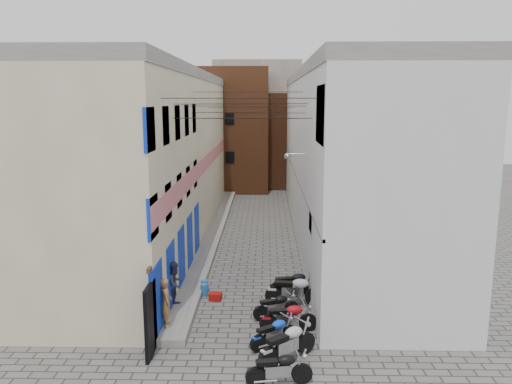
# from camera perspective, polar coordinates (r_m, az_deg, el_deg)

# --- Properties ---
(ground) EXTENTS (90.00, 90.00, 0.00)m
(ground) POSITION_cam_1_polar(r_m,az_deg,el_deg) (15.89, -2.14, -17.48)
(ground) COLOR #5E5B59
(ground) RESTS_ON ground
(plinth) EXTENTS (0.90, 26.00, 0.25)m
(plinth) POSITION_cam_1_polar(r_m,az_deg,el_deg) (28.13, -4.80, -4.64)
(plinth) COLOR slate
(plinth) RESTS_ON ground
(building_left) EXTENTS (5.10, 27.00, 9.00)m
(building_left) POSITION_cam_1_polar(r_m,az_deg,el_deg) (27.74, -11.00, 4.19)
(building_left) COLOR #BDB18E
(building_left) RESTS_ON ground
(building_right) EXTENTS (5.94, 26.00, 9.00)m
(building_right) POSITION_cam_1_polar(r_m,az_deg,el_deg) (27.48, 9.88, 4.18)
(building_right) COLOR silver
(building_right) RESTS_ON ground
(building_far_brick_left) EXTENTS (6.00, 6.00, 10.00)m
(building_far_brick_left) POSITION_cam_1_polar(r_m,az_deg,el_deg) (42.18, -2.72, 7.14)
(building_far_brick_left) COLOR brown
(building_far_brick_left) RESTS_ON ground
(building_far_brick_right) EXTENTS (5.00, 6.00, 8.00)m
(building_far_brick_right) POSITION_cam_1_polar(r_m,az_deg,el_deg) (44.20, 3.99, 5.98)
(building_far_brick_right) COLOR brown
(building_far_brick_right) RESTS_ON ground
(building_far_concrete) EXTENTS (8.00, 5.00, 11.00)m
(building_far_concrete) POSITION_cam_1_polar(r_m,az_deg,el_deg) (48.06, 0.17, 8.16)
(building_far_concrete) COLOR slate
(building_far_concrete) RESTS_ON ground
(far_shopfront) EXTENTS (2.00, 0.30, 2.40)m
(far_shopfront) POSITION_cam_1_polar(r_m,az_deg,el_deg) (39.71, -0.06, 1.43)
(far_shopfront) COLOR black
(far_shopfront) RESTS_ON ground
(overhead_wires) EXTENTS (5.80, 13.02, 1.32)m
(overhead_wires) POSITION_cam_1_polar(r_m,az_deg,el_deg) (21.67, -1.09, 9.63)
(overhead_wires) COLOR black
(overhead_wires) RESTS_ON ground
(motorcycle_a) EXTENTS (1.87, 0.85, 1.04)m
(motorcycle_a) POSITION_cam_1_polar(r_m,az_deg,el_deg) (13.92, 2.67, -19.37)
(motorcycle_a) COLOR black
(motorcycle_a) RESTS_ON ground
(motorcycle_b) EXTENTS (2.04, 1.83, 1.21)m
(motorcycle_b) POSITION_cam_1_polar(r_m,az_deg,el_deg) (15.00, 3.64, -16.68)
(motorcycle_b) COLOR #B4B4B9
(motorcycle_b) RESTS_ON ground
(motorcycle_c) EXTENTS (1.71, 1.44, 0.99)m
(motorcycle_c) POSITION_cam_1_polar(r_m,az_deg,el_deg) (15.80, 2.07, -15.63)
(motorcycle_c) COLOR blue
(motorcycle_c) RESTS_ON ground
(motorcycle_d) EXTENTS (1.95, 0.80, 1.10)m
(motorcycle_d) POSITION_cam_1_polar(r_m,az_deg,el_deg) (16.70, 3.71, -13.94)
(motorcycle_d) COLOR #A40B16
(motorcycle_d) RESTS_ON ground
(motorcycle_e) EXTENTS (1.77, 1.12, 0.98)m
(motorcycle_e) POSITION_cam_1_polar(r_m,az_deg,el_deg) (17.64, 2.33, -12.76)
(motorcycle_e) COLOR black
(motorcycle_e) RESTS_ON ground
(motorcycle_f) EXTENTS (2.21, 0.91, 1.25)m
(motorcycle_f) POSITION_cam_1_polar(r_m,az_deg,el_deg) (18.67, 4.39, -10.98)
(motorcycle_f) COLOR silver
(motorcycle_f) RESTS_ON ground
(motorcycle_g) EXTENTS (2.08, 1.05, 1.15)m
(motorcycle_g) POSITION_cam_1_polar(r_m,az_deg,el_deg) (19.35, 4.27, -10.34)
(motorcycle_g) COLOR black
(motorcycle_g) RESTS_ON ground
(person_a) EXTENTS (0.56, 0.69, 1.61)m
(person_a) POSITION_cam_1_polar(r_m,az_deg,el_deg) (16.62, -10.27, -12.30)
(person_a) COLOR #9B6938
(person_a) RESTS_ON plinth
(person_b) EXTENTS (0.90, 0.98, 1.61)m
(person_b) POSITION_cam_1_polar(r_m,az_deg,el_deg) (18.13, -9.23, -10.30)
(person_b) COLOR #31334A
(person_b) RESTS_ON plinth
(water_jug_near) EXTENTS (0.38, 0.38, 0.45)m
(water_jug_near) POSITION_cam_1_polar(r_m,az_deg,el_deg) (19.73, -5.95, -11.04)
(water_jug_near) COLOR #236EB3
(water_jug_near) RESTS_ON ground
(water_jug_far) EXTENTS (0.35, 0.35, 0.46)m
(water_jug_far) POSITION_cam_1_polar(r_m,az_deg,el_deg) (20.08, -5.88, -10.64)
(water_jug_far) COLOR blue
(water_jug_far) RESTS_ON ground
(red_crate) EXTENTS (0.50, 0.40, 0.29)m
(red_crate) POSITION_cam_1_polar(r_m,az_deg,el_deg) (19.27, -4.66, -11.82)
(red_crate) COLOR #9C0F0B
(red_crate) RESTS_ON ground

